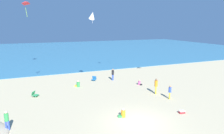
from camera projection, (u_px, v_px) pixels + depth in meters
name	position (u px, v px, depth m)	size (l,w,h in m)	color
ground_plane	(98.00, 86.00, 24.40)	(120.00, 120.00, 0.00)	#C6B58C
ocean_water	(59.00, 51.00, 59.01)	(120.00, 60.00, 0.05)	teal
beach_chair_near_camera	(35.00, 94.00, 20.82)	(0.82, 0.81, 0.60)	#2D9956
beach_chair_mid_beach	(94.00, 79.00, 27.01)	(0.84, 0.85, 0.61)	#2370B2
cooler_box	(182.00, 112.00, 16.95)	(0.54, 0.44, 0.23)	red
person_0	(140.00, 83.00, 25.05)	(0.51, 0.59, 0.66)	#D8599E
person_1	(170.00, 91.00, 20.13)	(0.40, 0.40, 1.42)	yellow
person_2	(156.00, 85.00, 21.62)	(0.47, 0.47, 1.73)	yellow
person_4	(113.00, 74.00, 26.97)	(0.45, 0.45, 1.61)	blue
person_5	(78.00, 84.00, 24.26)	(0.65, 0.73, 0.82)	green
person_6	(123.00, 114.00, 16.23)	(0.65, 0.44, 0.76)	orange
person_7	(7.00, 119.00, 14.04)	(0.33, 0.33, 1.49)	blue
kite_white	(92.00, 15.00, 21.99)	(0.78, 1.05, 1.37)	white
kite_red	(25.00, 3.00, 19.77)	(0.91, 0.87, 1.63)	red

